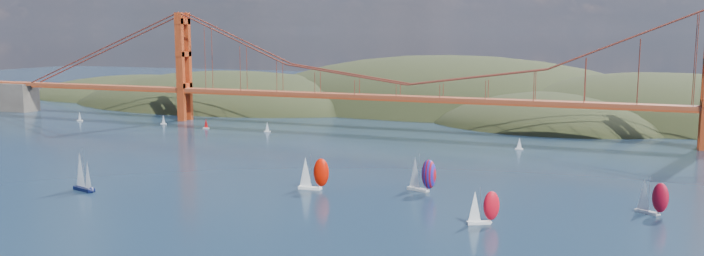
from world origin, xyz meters
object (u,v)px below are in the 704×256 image
object	(u,v)px
racer_1	(483,207)
racer_2	(652,197)
sloop_navy	(82,172)
racer_0	(313,173)
racer_rwb	(421,174)

from	to	relation	value
racer_1	racer_2	xyz separation A→B (m)	(37.79, 24.21, 0.28)
sloop_navy	racer_0	size ratio (longest dim) A/B	1.18
sloop_navy	racer_2	xyz separation A→B (m)	(151.84, 31.69, -0.97)
racer_0	racer_1	size ratio (longest dim) A/B	1.17
sloop_navy	racer_2	size ratio (longest dim) A/B	1.30
sloop_navy	racer_0	world-z (taller)	sloop_navy
racer_0	racer_2	bearing A→B (deg)	-2.32
racer_1	racer_2	distance (m)	44.88
racer_2	racer_rwb	distance (m)	60.64
sloop_navy	racer_rwb	xyz separation A→B (m)	(91.29, 34.79, -0.37)
sloop_navy	racer_rwb	distance (m)	97.69
racer_1	racer_0	bearing A→B (deg)	133.71
sloop_navy	racer_1	bearing A→B (deg)	20.26
sloop_navy	racer_0	distance (m)	66.42
sloop_navy	racer_rwb	bearing A→B (deg)	37.37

